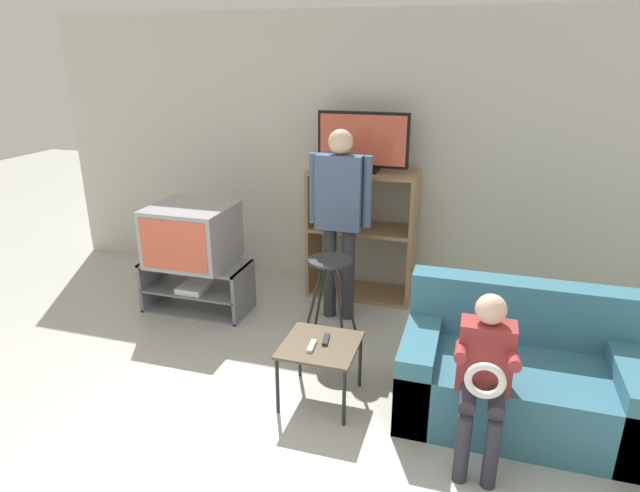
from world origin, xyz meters
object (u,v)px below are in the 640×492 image
Objects in this scene: television_flat at (363,143)px; snack_table at (320,350)px; remote_control_white at (312,346)px; couch at (518,376)px; media_shelf at (362,233)px; person_standing_adult at (340,208)px; television_main at (192,234)px; remote_control_black at (326,339)px; person_seated_child at (485,369)px; folding_stool at (330,276)px; tv_stand at (197,286)px.

snack_table is at bearing -85.77° from television_flat.
couch reaches higher than remote_control_white.
media_shelf is 0.74× the size of person_standing_adult.
media_shelf reaches higher than television_main.
person_seated_child is (1.00, -0.31, 0.15)m from remote_control_black.
person_seated_child reaches higher than remote_control_white.
television_main is 2.88m from couch.
folding_stool is 0.81m from snack_table.
television_main is at bearing 146.13° from snack_table.
remote_control_black is 1.25m from couch.
remote_control_white is at bearing -82.12° from folding_stool.
couch is 0.61m from person_seated_child.
person_standing_adult reaches higher than media_shelf.
remote_control_white is (1.45, -1.06, -0.28)m from television_main.
tv_stand is at bearing -169.54° from person_standing_adult.
couch is at bearing -48.06° from media_shelf.
person_seated_child is at bearing -14.59° from remote_control_white.
television_main reaches higher than couch.
television_flat reaches higher than couch.
person_seated_child reaches higher than snack_table.
television_flat reaches higher than remote_control_white.
tv_stand is 2.80m from person_seated_child.
remote_control_black is 1.06m from person_seated_child.
media_shelf reaches higher than remote_control_white.
remote_control_black is at bearing -85.18° from media_shelf.
television_main is 1.42× the size of snack_table.
snack_table is at bearing -123.71° from remote_control_black.
remote_control_white is (1.42, -1.04, 0.21)m from tv_stand.
person_standing_adult is (-0.16, 1.27, 0.57)m from remote_control_white.
folding_stool reaches higher than tv_stand.
folding_stool is at bearing -92.16° from media_shelf.
person_seated_child reaches higher than tv_stand.
folding_stool reaches higher than snack_table.
remote_control_black is at bearing 55.75° from remote_control_white.
folding_stool is at bearing -9.53° from television_main.
tv_stand is at bearing -150.39° from media_shelf.
television_flat is 0.82× the size of person_seated_child.
person_standing_adult is at bearing 9.38° from television_main.
person_seated_child is (1.18, -1.03, 0.02)m from folding_stool.
snack_table is at bearing -170.07° from couch.
tv_stand is 6.60× the size of remote_control_black.
media_shelf is (1.35, 0.76, 0.40)m from tv_stand.
remote_control_black is 0.09× the size of person_standing_adult.
media_shelf is 0.84× the size of couch.
person_standing_adult is at bearing 93.25° from remote_control_white.
folding_stool is 0.85m from remote_control_white.
remote_control_white is at bearing -87.20° from television_flat.
television_main is 0.85× the size of television_flat.
television_main is 4.84× the size of remote_control_white.
folding_stool is at bearing 158.42° from couch.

